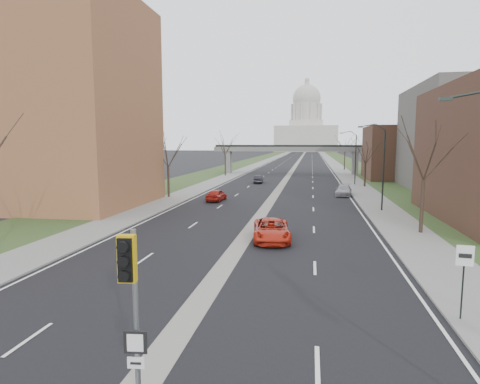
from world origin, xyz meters
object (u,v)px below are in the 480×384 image
(signal_pole_median, at_px, (131,295))
(car_left_near, at_px, (216,195))
(speed_limit_sign, at_px, (464,269))
(car_left_far, at_px, (259,179))
(car_right_near, at_px, (271,230))
(car_right_mid, at_px, (344,190))

(signal_pole_median, distance_m, car_left_near, 38.62)
(speed_limit_sign, height_order, car_left_near, speed_limit_sign)
(speed_limit_sign, xyz_separation_m, car_left_far, (-14.72, 52.22, -1.48))
(car_left_far, bearing_deg, car_right_near, 95.80)
(speed_limit_sign, height_order, car_right_mid, speed_limit_sign)
(signal_pole_median, distance_m, car_left_far, 60.27)
(signal_pole_median, xyz_separation_m, car_left_far, (-4.87, 60.01, -2.76))
(car_right_mid, bearing_deg, speed_limit_sign, -80.99)
(speed_limit_sign, xyz_separation_m, car_left_near, (-16.91, 30.09, -1.41))
(car_right_near, height_order, car_right_mid, car_right_near)
(car_right_near, xyz_separation_m, car_right_mid, (6.97, 26.02, -0.05))
(speed_limit_sign, relative_size, car_left_near, 0.69)
(signal_pole_median, height_order, car_left_far, signal_pole_median)
(signal_pole_median, xyz_separation_m, car_right_near, (1.35, 19.53, -2.65))
(car_left_far, relative_size, car_right_near, 0.72)
(signal_pole_median, relative_size, car_left_near, 1.16)
(car_right_mid, bearing_deg, car_left_near, -146.80)
(car_left_far, xyz_separation_m, car_right_mid, (13.18, -14.46, 0.05))
(speed_limit_sign, relative_size, car_right_near, 0.54)
(speed_limit_sign, bearing_deg, car_right_near, 131.72)
(car_left_near, relative_size, car_right_mid, 0.87)
(car_left_near, xyz_separation_m, car_left_far, (2.19, 22.13, -0.07))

